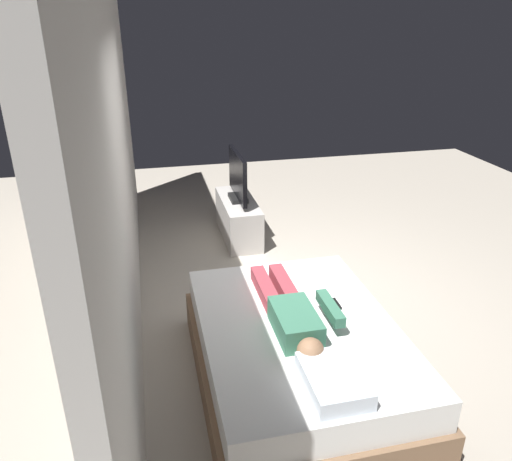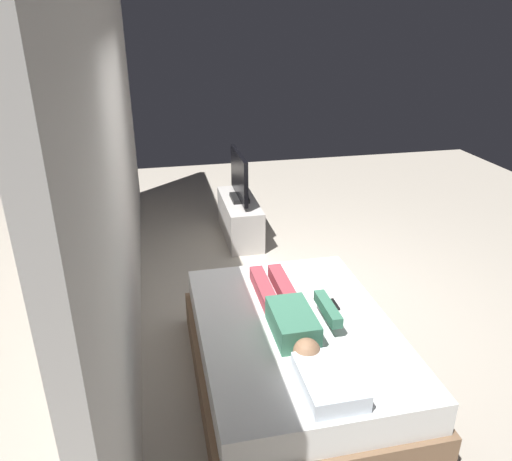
{
  "view_description": "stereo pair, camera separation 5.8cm",
  "coord_description": "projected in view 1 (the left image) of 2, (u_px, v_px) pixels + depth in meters",
  "views": [
    {
      "loc": [
        -3.89,
        1.33,
        2.62
      ],
      "look_at": [
        0.33,
        0.36,
        0.69
      ],
      "focal_mm": 34.56,
      "sensor_mm": 36.0,
      "label": 1
    },
    {
      "loc": [
        -3.9,
        1.28,
        2.62
      ],
      "look_at": [
        0.33,
        0.36,
        0.69
      ],
      "focal_mm": 34.56,
      "sensor_mm": 36.0,
      "label": 2
    }
  ],
  "objects": [
    {
      "name": "back_wall",
      "position": [
        120.0,
        165.0,
        4.26
      ],
      "size": [
        6.4,
        0.1,
        2.8
      ],
      "primitive_type": "cube",
      "color": "silver",
      "rests_on": "ground"
    },
    {
      "name": "pillow",
      "position": [
        334.0,
        381.0,
        2.94
      ],
      "size": [
        0.48,
        0.34,
        0.12
      ],
      "primitive_type": "cube",
      "color": "white",
      "rests_on": "bed"
    },
    {
      "name": "remote",
      "position": [
        336.0,
        304.0,
        3.81
      ],
      "size": [
        0.15,
        0.04,
        0.02
      ],
      "primitive_type": "cube",
      "color": "black",
      "rests_on": "bed"
    },
    {
      "name": "person",
      "position": [
        292.0,
        313.0,
        3.56
      ],
      "size": [
        1.26,
        0.46,
        0.18
      ],
      "color": "#387056",
      "rests_on": "bed"
    },
    {
      "name": "ground_plane",
      "position": [
        299.0,
        305.0,
        4.8
      ],
      "size": [
        10.0,
        10.0,
        0.0
      ],
      "primitive_type": "plane",
      "color": "#ADA393"
    },
    {
      "name": "bed",
      "position": [
        297.0,
        355.0,
        3.69
      ],
      "size": [
        2.01,
        1.47,
        0.54
      ],
      "color": "brown",
      "rests_on": "ground"
    },
    {
      "name": "tv_stand",
      "position": [
        238.0,
        219.0,
        6.16
      ],
      "size": [
        1.1,
        0.4,
        0.5
      ],
      "primitive_type": "cube",
      "color": "#B7B2AD",
      "rests_on": "ground"
    },
    {
      "name": "tv",
      "position": [
        238.0,
        178.0,
        5.94
      ],
      "size": [
        0.88,
        0.2,
        0.59
      ],
      "color": "black",
      "rests_on": "tv_stand"
    }
  ]
}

